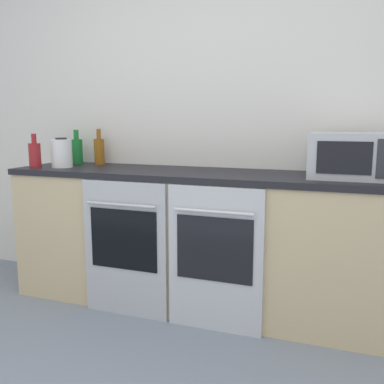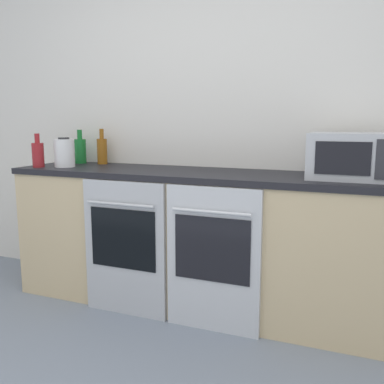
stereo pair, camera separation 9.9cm
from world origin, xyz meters
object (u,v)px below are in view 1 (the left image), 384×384
(microwave, at_px, (352,155))
(bottle_red, at_px, (35,154))
(oven_right, at_px, (215,259))
(kettle, at_px, (62,153))
(oven_left, at_px, (125,248))
(bottle_green, at_px, (77,150))
(bottle_amber, at_px, (99,151))

(microwave, bearing_deg, bottle_red, -174.56)
(oven_right, relative_size, bottle_red, 3.66)
(kettle, bearing_deg, oven_left, -19.47)
(microwave, bearing_deg, oven_right, -155.51)
(oven_left, xyz_separation_m, bottle_red, (-0.77, 0.13, 0.57))
(microwave, height_order, bottle_red, microwave)
(oven_left, bearing_deg, bottle_green, 144.21)
(oven_left, relative_size, kettle, 4.16)
(bottle_red, bearing_deg, oven_left, -9.63)
(oven_left, distance_m, bottle_green, 1.00)
(oven_right, distance_m, bottle_green, 1.47)
(oven_right, height_order, bottle_green, bottle_green)
(oven_left, bearing_deg, bottle_red, 170.37)
(oven_right, relative_size, kettle, 4.16)
(oven_right, height_order, microwave, microwave)
(oven_left, distance_m, bottle_amber, 0.90)
(bottle_red, bearing_deg, microwave, 5.44)
(oven_right, height_order, bottle_red, bottle_red)
(microwave, relative_size, kettle, 2.25)
(oven_left, relative_size, oven_right, 1.00)
(bottle_red, xyz_separation_m, kettle, (0.16, 0.08, 0.01))
(oven_right, bearing_deg, bottle_red, 174.54)
(bottle_green, bearing_deg, oven_right, -20.83)
(kettle, bearing_deg, oven_right, -10.09)
(oven_left, distance_m, kettle, 0.86)
(oven_right, bearing_deg, bottle_green, 159.17)
(bottle_red, distance_m, kettle, 0.18)
(oven_left, relative_size, bottle_green, 3.38)
(oven_left, height_order, bottle_amber, bottle_amber)
(microwave, bearing_deg, kettle, -176.56)
(microwave, relative_size, bottle_amber, 1.78)
(bottle_red, bearing_deg, kettle, 26.94)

